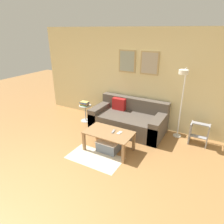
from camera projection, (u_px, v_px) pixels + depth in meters
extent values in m
plane|color=#A87542|center=(38.00, 200.00, 3.15)|extent=(16.00, 16.00, 0.00)
cube|color=beige|center=(129.00, 78.00, 5.38)|extent=(5.60, 0.06, 2.55)
cube|color=tan|center=(127.00, 61.00, 5.20)|extent=(0.47, 0.02, 0.58)
cube|color=#939E8E|center=(127.00, 61.00, 5.19)|extent=(0.40, 0.01, 0.51)
cube|color=tan|center=(150.00, 63.00, 4.93)|extent=(0.47, 0.02, 0.58)
cube|color=#ADA38E|center=(149.00, 63.00, 4.92)|extent=(0.40, 0.01, 0.51)
cube|color=beige|center=(95.00, 158.00, 4.17)|extent=(1.15, 0.62, 0.01)
cube|color=brown|center=(128.00, 123.00, 5.23)|extent=(1.88, 0.97, 0.45)
cube|color=brown|center=(134.00, 104.00, 5.38)|extent=(1.88, 0.20, 0.35)
cube|color=brown|center=(101.00, 115.00, 5.57)|extent=(0.24, 0.97, 0.57)
cube|color=brown|center=(159.00, 128.00, 4.84)|extent=(0.24, 0.97, 0.57)
cube|color=red|center=(119.00, 104.00, 5.42)|extent=(0.36, 0.14, 0.32)
cube|color=#997047|center=(109.00, 132.00, 4.28)|extent=(1.03, 0.60, 0.02)
cube|color=#997047|center=(84.00, 141.00, 4.37)|extent=(0.06, 0.06, 0.43)
cube|color=#997047|center=(123.00, 154.00, 3.94)|extent=(0.06, 0.06, 0.43)
cube|color=#997047|center=(97.00, 131.00, 4.80)|extent=(0.06, 0.06, 0.43)
cube|color=#997047|center=(134.00, 142.00, 4.37)|extent=(0.06, 0.06, 0.43)
cube|color=slate|center=(109.00, 146.00, 4.40)|extent=(0.45, 0.37, 0.23)
cube|color=silver|center=(109.00, 141.00, 4.35)|extent=(0.48, 0.39, 0.02)
cylinder|color=white|center=(177.00, 136.00, 5.03)|extent=(0.20, 0.20, 0.02)
cylinder|color=white|center=(182.00, 104.00, 4.70)|extent=(0.03, 0.03, 1.68)
cylinder|color=white|center=(185.00, 69.00, 4.24)|extent=(0.02, 0.33, 0.02)
cylinder|color=white|center=(184.00, 72.00, 4.12)|extent=(0.20, 0.20, 0.09)
cylinder|color=silver|center=(86.00, 121.00, 5.85)|extent=(0.29, 0.29, 0.01)
cylinder|color=silver|center=(85.00, 113.00, 5.76)|extent=(0.04, 0.04, 0.45)
cylinder|color=silver|center=(85.00, 106.00, 5.67)|extent=(0.35, 0.35, 0.02)
cube|color=#387F4C|center=(84.00, 105.00, 5.65)|extent=(0.20, 0.18, 0.03)
cube|color=#D18438|center=(85.00, 104.00, 5.64)|extent=(0.24, 0.18, 0.03)
cube|color=silver|center=(85.00, 103.00, 5.64)|extent=(0.19, 0.16, 0.02)
cube|color=#335199|center=(84.00, 103.00, 5.63)|extent=(0.23, 0.18, 0.03)
cube|color=#D8C666|center=(85.00, 102.00, 5.61)|extent=(0.23, 0.16, 0.02)
cube|color=#99999E|center=(113.00, 131.00, 4.29)|extent=(0.06, 0.15, 0.02)
cube|color=silver|center=(119.00, 133.00, 4.25)|extent=(0.09, 0.15, 0.01)
cube|color=#99999E|center=(190.00, 132.00, 4.68)|extent=(0.03, 0.28, 0.51)
cube|color=#99999E|center=(208.00, 136.00, 4.51)|extent=(0.03, 0.28, 0.51)
cube|color=#99999E|center=(198.00, 137.00, 4.57)|extent=(0.35, 0.13, 0.02)
cube|color=#99999E|center=(201.00, 124.00, 4.54)|extent=(0.35, 0.13, 0.02)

